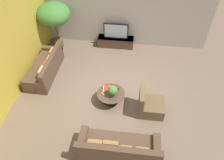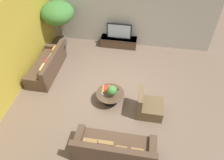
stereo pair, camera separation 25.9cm
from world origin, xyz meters
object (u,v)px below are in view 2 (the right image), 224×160
object	(u,v)px
coffee_table	(110,96)
couch_by_wall	(48,66)
potted_plant_tabletop	(112,91)
media_console	(119,42)
armchair_wicker	(148,107)
potted_palm_tall	(58,14)
couch_near_entry	(114,150)
television	(119,31)

from	to	relation	value
coffee_table	couch_by_wall	xyz separation A→B (m)	(-2.61, 1.08, 0.01)
coffee_table	potted_plant_tabletop	bearing A→B (deg)	-52.51
media_console	couch_by_wall	xyz separation A→B (m)	(-2.42, -2.19, 0.07)
armchair_wicker	media_console	bearing A→B (deg)	22.54
coffee_table	potted_palm_tall	size ratio (longest dim) A/B	0.46
couch_by_wall	potted_palm_tall	bearing A→B (deg)	-178.28
couch_by_wall	couch_near_entry	xyz separation A→B (m)	(3.06, -2.99, -0.00)
media_console	potted_plant_tabletop	xyz separation A→B (m)	(0.27, -3.37, 0.40)
coffee_table	potted_palm_tall	world-z (taller)	potted_palm_tall
potted_palm_tall	media_console	bearing A→B (deg)	8.10
coffee_table	armchair_wicker	bearing A→B (deg)	-11.66
television	potted_palm_tall	size ratio (longest dim) A/B	0.52
couch_by_wall	couch_near_entry	distance (m)	4.28
couch_near_entry	potted_palm_tall	distance (m)	5.87
television	armchair_wicker	bearing A→B (deg)	-67.45
television	couch_near_entry	xyz separation A→B (m)	(0.64, -5.18, -0.47)
media_console	coffee_table	xyz separation A→B (m)	(0.19, -3.27, 0.05)
coffee_table	couch_by_wall	world-z (taller)	couch_by_wall
coffee_table	potted_plant_tabletop	xyz separation A→B (m)	(0.08, -0.10, 0.35)
couch_near_entry	television	bearing A→B (deg)	-82.96
armchair_wicker	couch_near_entry	bearing A→B (deg)	153.27
television	potted_plant_tabletop	distance (m)	3.39
potted_palm_tall	armchair_wicker	bearing A→B (deg)	-38.90
couch_by_wall	couch_near_entry	size ratio (longest dim) A/B	1.00
armchair_wicker	potted_palm_tall	size ratio (longest dim) A/B	0.43
television	couch_by_wall	xyz separation A→B (m)	(-2.42, -2.19, -0.47)
armchair_wicker	coffee_table	bearing A→B (deg)	78.34
coffee_table	couch_by_wall	distance (m)	2.83
couch_near_entry	potted_plant_tabletop	size ratio (longest dim) A/B	5.48
couch_near_entry	armchair_wicker	size ratio (longest dim) A/B	2.54
potted_palm_tall	potted_plant_tabletop	xyz separation A→B (m)	(2.75, -3.02, -0.89)
coffee_table	couch_by_wall	bearing A→B (deg)	157.47
media_console	potted_palm_tall	bearing A→B (deg)	-171.90
television	potted_plant_tabletop	world-z (taller)	television
armchair_wicker	potted_plant_tabletop	world-z (taller)	armchair_wicker
couch_near_entry	potted_plant_tabletop	distance (m)	1.87
couch_by_wall	couch_near_entry	bearing A→B (deg)	45.67
media_console	potted_palm_tall	xyz separation A→B (m)	(-2.48, -0.35, 1.29)
potted_palm_tall	potted_plant_tabletop	bearing A→B (deg)	-47.71
armchair_wicker	couch_by_wall	bearing A→B (deg)	70.89
television	coffee_table	distance (m)	3.31
armchair_wicker	potted_palm_tall	xyz separation A→B (m)	(-3.94, 3.18, 1.24)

